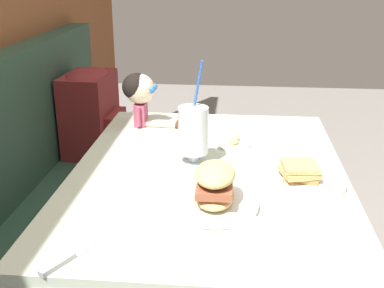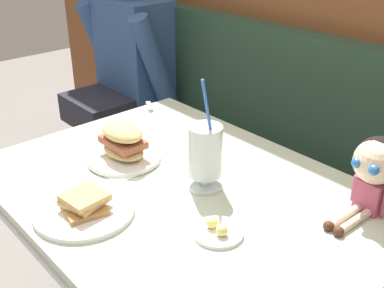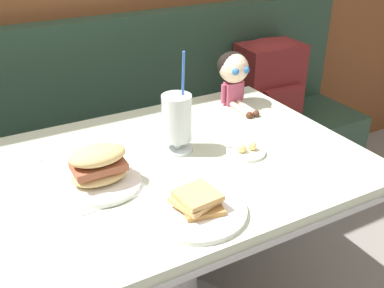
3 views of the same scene
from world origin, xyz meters
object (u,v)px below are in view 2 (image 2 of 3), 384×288
toast_plate (84,208)px  seated_doll (376,166)px  milkshake_glass (205,154)px  sandwich_plate (123,146)px  diner_patron (128,59)px  butter_saucer (218,231)px  butter_knife (151,110)px

toast_plate → seated_doll: seated_doll is taller
milkshake_glass → sandwich_plate: (-0.27, -0.08, -0.05)m
diner_patron → butter_saucer: bearing=-26.5°
butter_saucer → seated_doll: size_ratio=0.55×
milkshake_glass → diner_patron: (-1.13, 0.53, -0.10)m
toast_plate → sandwich_plate: size_ratio=1.14×
butter_saucer → butter_knife: size_ratio=0.56×
sandwich_plate → diner_patron: diner_patron is taller
toast_plate → butter_knife: size_ratio=1.16×
butter_saucer → milkshake_glass: bearing=145.4°
milkshake_glass → diner_patron: diner_patron is taller
milkshake_glass → diner_patron: 1.26m
milkshake_glass → seated_doll: 0.42m
toast_plate → milkshake_glass: milkshake_glass is taller
toast_plate → milkshake_glass: (0.11, 0.31, 0.09)m
toast_plate → butter_knife: (-0.41, 0.52, -0.01)m
toast_plate → sandwich_plate: 0.28m
sandwich_plate → seated_doll: size_ratio=1.00×
butter_knife → diner_patron: (-0.61, 0.32, -0.00)m
sandwich_plate → diner_patron: size_ratio=0.27×
butter_saucer → sandwich_plate: bearing=174.7°
sandwich_plate → seated_doll: seated_doll is taller
butter_knife → diner_patron: diner_patron is taller
butter_knife → seated_doll: (0.87, 0.02, 0.12)m
seated_doll → toast_plate: bearing=-130.5°
milkshake_glass → seated_doll: (0.35, 0.23, 0.03)m
toast_plate → diner_patron: 1.33m
butter_knife → sandwich_plate: bearing=-49.1°
seated_doll → sandwich_plate: bearing=-153.8°
toast_plate → butter_knife: 0.66m
milkshake_glass → butter_knife: (-0.52, 0.21, -0.10)m
milkshake_glass → butter_knife: bearing=158.0°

